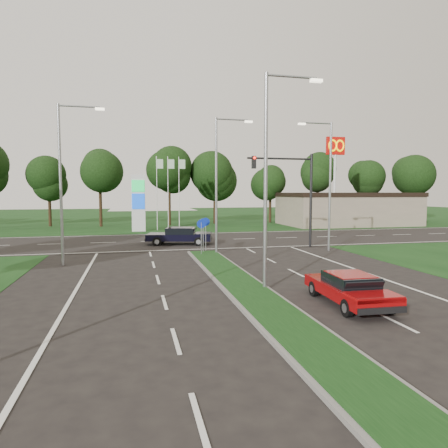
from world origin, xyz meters
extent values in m
plane|color=black|center=(0.00, 0.00, 0.00)|extent=(160.00, 160.00, 0.00)
cube|color=#113311|center=(0.00, 55.00, 0.00)|extent=(160.00, 50.00, 0.02)
cube|color=black|center=(0.00, 24.00, 0.00)|extent=(160.00, 12.00, 0.02)
cube|color=slate|center=(0.00, 4.00, 0.06)|extent=(2.00, 26.00, 0.12)
cube|color=gray|center=(22.00, 36.00, 2.00)|extent=(16.00, 9.00, 4.00)
cylinder|color=gray|center=(0.80, 6.00, 4.50)|extent=(0.16, 0.16, 9.00)
cylinder|color=gray|center=(1.90, 6.00, 8.90)|extent=(2.20, 0.10, 0.10)
cube|color=#FFF2CC|center=(3.00, 6.00, 8.80)|extent=(0.50, 0.22, 0.12)
cylinder|color=gray|center=(0.80, 16.00, 4.50)|extent=(0.16, 0.16, 9.00)
cylinder|color=gray|center=(1.90, 16.00, 8.90)|extent=(2.20, 0.10, 0.10)
cube|color=#FFF2CC|center=(3.00, 16.00, 8.80)|extent=(0.50, 0.22, 0.12)
cylinder|color=gray|center=(-8.50, 14.00, 4.50)|extent=(0.16, 0.16, 9.00)
cylinder|color=gray|center=(-7.40, 14.00, 8.90)|extent=(2.20, 0.10, 0.10)
cube|color=#FFF2CC|center=(-6.30, 14.00, 8.80)|extent=(0.50, 0.22, 0.12)
cylinder|color=gray|center=(9.00, 16.00, 4.50)|extent=(0.16, 0.16, 9.00)
cylinder|color=gray|center=(7.90, 16.00, 8.90)|extent=(2.20, 0.10, 0.10)
cube|color=#FFF2CC|center=(6.80, 16.00, 8.80)|extent=(0.50, 0.22, 0.12)
cylinder|color=black|center=(8.50, 18.00, 3.50)|extent=(0.20, 0.20, 7.00)
cylinder|color=black|center=(6.00, 18.00, 6.60)|extent=(5.00, 0.14, 0.14)
cube|color=black|center=(4.00, 18.00, 6.30)|extent=(0.28, 0.28, 0.90)
sphere|color=#FF190C|center=(4.00, 17.82, 6.60)|extent=(0.20, 0.20, 0.20)
cylinder|color=gray|center=(-0.30, 15.50, 1.10)|extent=(0.06, 0.06, 2.20)
cylinder|color=#0C26A5|center=(-0.30, 15.50, 2.10)|extent=(0.56, 0.04, 0.56)
cylinder|color=gray|center=(0.00, 16.50, 1.10)|extent=(0.06, 0.06, 2.20)
cylinder|color=#0C26A5|center=(0.00, 16.50, 2.10)|extent=(0.56, 0.04, 0.56)
cylinder|color=gray|center=(0.30, 17.20, 1.10)|extent=(0.06, 0.06, 2.20)
cylinder|color=#0C26A5|center=(0.30, 17.20, 2.10)|extent=(0.56, 0.04, 0.56)
cube|color=silver|center=(-4.00, 33.00, 3.00)|extent=(1.40, 0.30, 6.00)
cube|color=#0CA53F|center=(-4.00, 32.82, 4.80)|extent=(1.30, 0.08, 1.20)
cube|color=#0C3FBF|center=(-4.00, 32.82, 3.20)|extent=(1.30, 0.08, 1.60)
cylinder|color=silver|center=(-2.00, 34.00, 4.00)|extent=(0.08, 0.08, 8.00)
cube|color=#B2D8B2|center=(-1.65, 34.00, 7.20)|extent=(0.70, 0.02, 1.00)
cylinder|color=silver|center=(-0.80, 34.00, 4.00)|extent=(0.08, 0.08, 8.00)
cube|color=#B2D8B2|center=(-0.45, 34.00, 7.20)|extent=(0.70, 0.02, 1.00)
cylinder|color=silver|center=(0.40, 34.00, 4.00)|extent=(0.08, 0.08, 8.00)
cube|color=#B2D8B2|center=(0.75, 34.00, 7.20)|extent=(0.70, 0.02, 1.00)
cylinder|color=silver|center=(18.00, 32.00, 5.00)|extent=(0.30, 0.30, 10.00)
cube|color=#BF0C07|center=(18.00, 32.00, 9.40)|extent=(2.20, 0.35, 2.00)
torus|color=#FFC600|center=(17.55, 31.78, 9.40)|extent=(1.06, 0.16, 1.06)
torus|color=#FFC600|center=(18.45, 31.78, 9.40)|extent=(1.06, 0.16, 1.06)
cylinder|color=black|center=(0.00, 40.00, 2.20)|extent=(0.36, 0.36, 4.40)
sphere|color=black|center=(0.00, 40.00, 6.50)|extent=(6.00, 6.00, 6.00)
sphere|color=black|center=(0.30, 39.80, 7.50)|extent=(4.80, 4.80, 4.80)
cube|color=#9A080A|center=(3.12, 3.22, 0.53)|extent=(1.91, 4.31, 0.43)
cube|color=black|center=(3.12, 3.13, 0.95)|extent=(1.55, 1.93, 0.41)
cube|color=#9A080A|center=(3.12, 3.13, 1.15)|extent=(1.45, 1.58, 0.04)
cylinder|color=black|center=(2.39, 4.61, 0.30)|extent=(0.22, 0.61, 0.60)
cylinder|color=black|center=(3.96, 4.55, 0.30)|extent=(0.22, 0.61, 0.60)
cylinder|color=black|center=(2.28, 1.89, 0.30)|extent=(0.22, 0.61, 0.60)
cylinder|color=black|center=(3.85, 1.83, 0.30)|extent=(0.22, 0.61, 0.60)
cube|color=black|center=(-1.03, 21.49, 0.62)|extent=(5.33, 3.19, 0.51)
cube|color=black|center=(-0.94, 21.47, 1.11)|extent=(2.55, 2.22, 0.48)
cube|color=black|center=(-0.94, 21.47, 1.35)|extent=(2.14, 2.02, 0.05)
cylinder|color=black|center=(-2.81, 20.97, 0.35)|extent=(0.74, 0.39, 0.70)
cylinder|color=black|center=(-2.35, 22.79, 0.35)|extent=(0.74, 0.39, 0.70)
cylinder|color=black|center=(0.28, 20.19, 0.35)|extent=(0.74, 0.39, 0.70)
cylinder|color=black|center=(0.74, 22.02, 0.35)|extent=(0.74, 0.39, 0.70)
camera|label=1|loc=(-4.61, -9.83, 4.13)|focal=32.00mm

